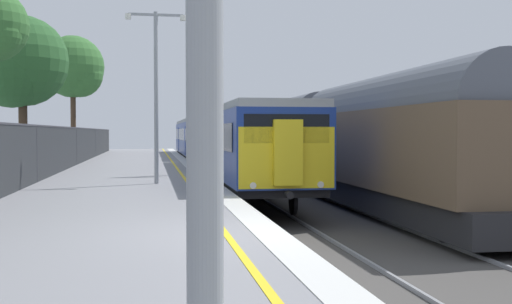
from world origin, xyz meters
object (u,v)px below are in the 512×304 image
Objects in this scene: platform_lamp_mid at (156,83)px; commuter_train_at_platform at (214,140)px; signal_gantry at (204,90)px; background_tree_left at (75,69)px; background_tree_right at (19,65)px; freight_train_adjacent_track at (264,136)px.

commuter_train_at_platform is at bearing 77.40° from platform_lamp_mid.
platform_lamp_mid is (-3.50, -15.64, 2.10)m from commuter_train_at_platform.
background_tree_left is (-7.61, 21.45, 2.87)m from signal_gantry.
background_tree_right is at bearing 119.88° from platform_lamp_mid.
signal_gantry is at bearing -108.38° from freight_train_adjacent_track.
commuter_train_at_platform is 6.77m from freight_train_adjacent_track.
platform_lamp_mid is 26.77m from background_tree_left.
background_tree_right is (-10.13, -4.09, 3.81)m from commuter_train_at_platform.
signal_gantry is 11.24m from background_tree_right.
background_tree_left is at bearing 102.15° from platform_lamp_mid.
background_tree_left is (-5.60, 26.01, 2.95)m from platform_lamp_mid.
background_tree_right is (-8.64, 6.99, 1.63)m from signal_gantry.
signal_gantry is at bearing -70.48° from background_tree_left.
background_tree_left is at bearing 131.27° from commuter_train_at_platform.
freight_train_adjacent_track is 22.47m from platform_lamp_mid.
background_tree_right is at bearing -94.10° from background_tree_left.
background_tree_left is (-13.10, 4.91, 4.85)m from freight_train_adjacent_track.
freight_train_adjacent_track is 17.54m from signal_gantry.
freight_train_adjacent_track is at bearing 34.02° from background_tree_right.
background_tree_right is at bearing -145.98° from freight_train_adjacent_track.
freight_train_adjacent_track reaches higher than commuter_train_at_platform.
commuter_train_at_platform is 7.30× the size of signal_gantry.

